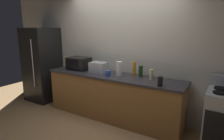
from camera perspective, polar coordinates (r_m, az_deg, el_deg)
ground_plane at (r=3.84m, az=-3.25°, el=-15.89°), size 8.00×8.00×0.00m
back_wall at (r=4.09m, az=3.02°, el=5.87°), size 6.40×0.10×2.70m
counter_run at (r=3.95m, az=0.00°, el=-7.78°), size 2.84×0.64×0.90m
refrigerator at (r=5.17m, az=-19.77°, el=1.53°), size 0.72×0.73×1.80m
microwave at (r=4.35m, az=-9.72°, el=1.91°), size 0.48×0.35×0.27m
toaster_oven at (r=4.04m, az=-3.92°, el=0.82°), size 0.34×0.26×0.21m
paper_towel_roll at (r=3.77m, az=2.12°, el=0.43°), size 0.12×0.12×0.27m
cordless_phone at (r=3.21m, az=13.95°, el=-3.21°), size 0.05×0.11×0.15m
bottle_dish_soap at (r=3.78m, az=6.48°, el=0.38°), size 0.06×0.06×0.27m
bottle_wine at (r=3.70m, az=8.42°, el=-0.35°), size 0.08×0.08×0.21m
bottle_vinegar at (r=4.55m, az=-13.31°, el=2.18°), size 0.06×0.06×0.26m
bottle_hand_soap at (r=3.53m, az=11.44°, el=-1.34°), size 0.07×0.07×0.19m
mug_blue at (r=3.74m, az=-1.15°, el=-0.98°), size 0.09×0.09×0.10m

